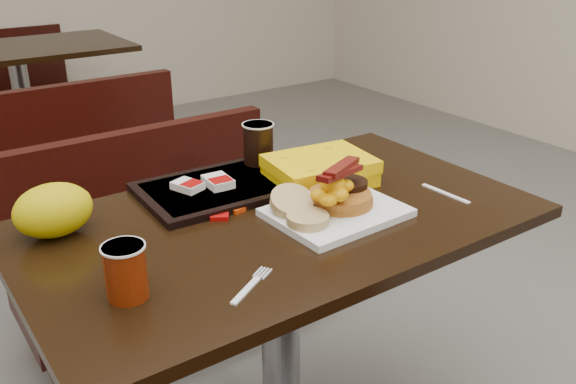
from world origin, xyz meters
TOP-DOWN VIEW (x-y plane):
  - table_near at (0.00, 0.00)m, footprint 1.20×0.70m
  - bench_near_n at (0.00, 0.70)m, footprint 1.00×0.46m
  - table_far at (0.00, 2.60)m, footprint 1.20×0.70m
  - bench_far_s at (0.00, 1.90)m, footprint 1.00×0.46m
  - platter at (0.11, -0.08)m, footprint 0.31×0.25m
  - pancake_stack at (0.14, -0.06)m, footprint 0.19×0.19m
  - sausage_patty at (0.17, -0.04)m, footprint 0.11×0.11m
  - scrambled_eggs at (0.10, -0.08)m, footprint 0.12×0.11m
  - bacon_strips at (0.11, -0.08)m, footprint 0.19×0.14m
  - muffin_bottom at (0.01, -0.10)m, footprint 0.11×0.11m
  - muffin_top at (0.02, -0.02)m, footprint 0.12×0.12m
  - coffee_cup_near at (-0.42, -0.12)m, footprint 0.09×0.09m
  - fork at (-0.24, -0.23)m, footprint 0.13×0.09m
  - knife at (0.42, -0.14)m, footprint 0.02×0.15m
  - condiment_syrup at (-0.07, 0.08)m, footprint 0.05×0.04m
  - condiment_ketchup at (-0.12, 0.07)m, footprint 0.05×0.05m
  - tray at (-0.05, 0.21)m, footprint 0.40×0.30m
  - hashbrown_sleeve_left at (-0.13, 0.23)m, footprint 0.08×0.09m
  - hashbrown_sleeve_right at (-0.05, 0.21)m, footprint 0.06×0.08m
  - coffee_cup_far at (0.12, 0.29)m, footprint 0.10×0.10m
  - clamshell at (0.20, 0.11)m, footprint 0.29×0.23m
  - paper_bag at (-0.46, 0.21)m, footprint 0.20×0.18m

SIDE VIEW (x-z plane):
  - bench_near_n at x=0.00m, z-range 0.00..0.72m
  - bench_far_s at x=0.00m, z-range 0.00..0.72m
  - table_near at x=0.00m, z-range 0.00..0.75m
  - table_far at x=0.00m, z-range 0.00..0.75m
  - knife at x=0.42m, z-range 0.75..0.75m
  - fork at x=-0.24m, z-range 0.75..0.75m
  - condiment_ketchup at x=-0.12m, z-range 0.75..0.76m
  - condiment_syrup at x=-0.07m, z-range 0.75..0.76m
  - platter at x=0.11m, z-range 0.75..0.77m
  - tray at x=-0.05m, z-range 0.75..0.77m
  - hashbrown_sleeve_left at x=-0.13m, z-range 0.77..0.79m
  - muffin_bottom at x=0.01m, z-range 0.77..0.79m
  - hashbrown_sleeve_right at x=-0.05m, z-range 0.77..0.79m
  - pancake_stack at x=0.14m, z-range 0.77..0.80m
  - clamshell at x=0.20m, z-range 0.75..0.82m
  - muffin_top at x=0.02m, z-range 0.76..0.82m
  - coffee_cup_near at x=-0.42m, z-range 0.75..0.86m
  - sausage_patty at x=0.17m, z-range 0.80..0.81m
  - paper_bag at x=-0.46m, z-range 0.75..0.87m
  - coffee_cup_far at x=0.12m, z-range 0.77..0.88m
  - scrambled_eggs at x=0.10m, z-range 0.80..0.85m
  - bacon_strips at x=0.11m, z-range 0.86..0.87m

